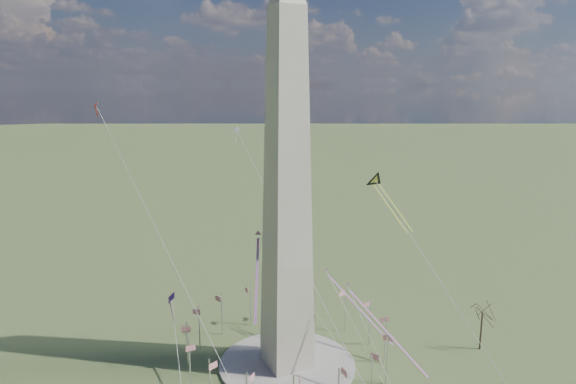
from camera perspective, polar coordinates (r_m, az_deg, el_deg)
name	(u,v)px	position (r m, az deg, el deg)	size (l,w,h in m)	color
ground	(287,365)	(143.68, -0.10, -18.70)	(2000.00, 2000.00, 0.00)	#475A2D
plaza	(287,364)	(143.47, -0.10, -18.57)	(36.00, 36.00, 0.80)	#A59E97
washington_monument	(287,188)	(126.33, -0.11, 0.40)	(15.56, 15.56, 100.00)	beige
flagpole_ring	(287,340)	(140.13, -0.10, -16.14)	(54.40, 54.40, 13.00)	silver
tree_near	(483,310)	(155.50, 20.83, -12.12)	(9.56, 9.56, 16.73)	#4A3E2D
kite_delta_black	(377,184)	(143.42, 9.90, 0.90)	(6.22, 16.70, 13.86)	black
kite_diamond_purple	(172,301)	(135.98, -12.81, -11.76)	(2.04, 3.13, 9.50)	#371667
kite_streamer_left	(373,315)	(127.50, 9.40, -13.34)	(9.29, 22.82, 16.31)	#FF4A28
kite_streamer_mid	(257,263)	(124.94, -3.44, -7.87)	(10.50, 20.90, 15.37)	#FF4A28
kite_streamer_right	(347,295)	(148.39, 6.61, -11.30)	(10.02, 22.71, 16.39)	#FF4A28
kite_small_red	(96,106)	(141.08, -20.56, 8.90)	(1.19, 1.79, 3.85)	red
kite_small_white	(237,131)	(171.53, -5.73, 6.77)	(1.88, 1.67, 5.06)	white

